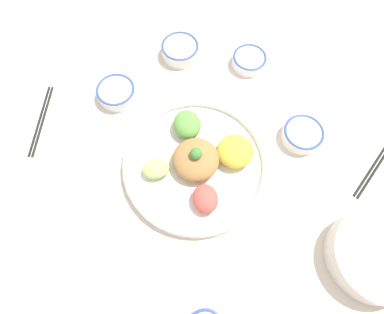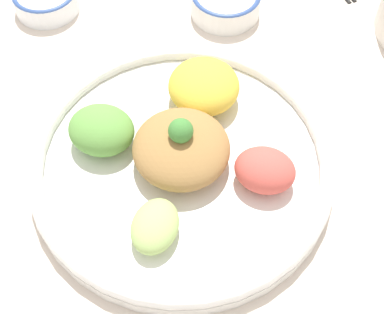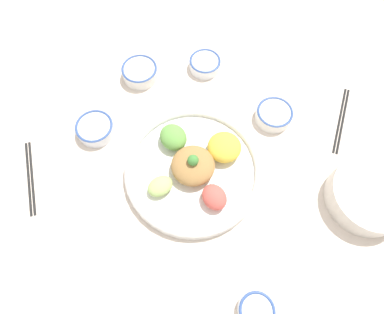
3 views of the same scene
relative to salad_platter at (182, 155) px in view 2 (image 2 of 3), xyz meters
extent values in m
plane|color=silver|center=(0.03, -0.01, -0.02)|extent=(2.40, 2.40, 0.00)
cylinder|color=white|center=(0.00, 0.00, -0.01)|extent=(0.39, 0.39, 0.02)
torus|color=white|center=(0.00, 0.00, 0.00)|extent=(0.39, 0.39, 0.02)
ellipsoid|color=#E55B51|center=(-0.11, 0.01, 0.02)|extent=(0.08, 0.06, 0.05)
ellipsoid|color=yellow|center=(0.00, -0.10, 0.02)|extent=(0.10, 0.10, 0.05)
ellipsoid|color=#6BAD4C|center=(0.10, 0.00, 0.02)|extent=(0.09, 0.08, 0.05)
ellipsoid|color=#B7DB7A|center=(0.00, 0.11, 0.01)|extent=(0.06, 0.07, 0.04)
ellipsoid|color=#AD7F47|center=(0.00, 0.00, 0.02)|extent=(0.12, 0.12, 0.06)
sphere|color=#478E3D|center=(0.00, 0.00, 0.06)|extent=(0.03, 0.03, 0.03)
cylinder|color=white|center=(0.29, -0.24, -0.01)|extent=(0.10, 0.10, 0.03)
cylinder|color=white|center=(0.01, -0.30, -0.01)|extent=(0.11, 0.11, 0.04)
camera|label=1|loc=(-0.31, 0.09, 0.79)|focal=30.00mm
camera|label=2|loc=(-0.11, 0.36, 0.57)|focal=50.00mm
camera|label=3|loc=(-0.28, 0.20, 0.84)|focal=30.00mm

